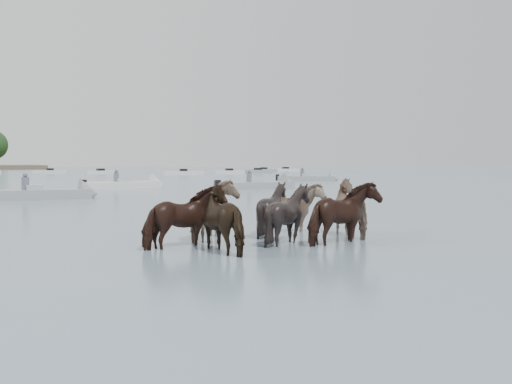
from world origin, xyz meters
name	(u,v)px	position (x,y,z in m)	size (l,w,h in m)	color
ground	(296,244)	(0.00, 0.00, 0.00)	(400.00, 400.00, 0.00)	slate
pony_herd	(276,216)	(-0.09, 0.80, 0.59)	(6.53, 3.88, 1.65)	black
swimming_pony	(301,198)	(7.91, 13.11, 0.10)	(0.72, 0.44, 0.44)	black
motorboat_b	(51,194)	(-2.95, 19.38, 0.22)	(5.97, 1.63, 1.92)	gray
motorboat_c	(133,185)	(3.70, 29.15, 0.22)	(5.87, 1.74, 1.92)	silver
motorboat_d	(265,185)	(11.69, 24.38, 0.22)	(6.07, 1.69, 1.92)	gray
motorboat_e	(314,179)	(23.15, 36.36, 0.22)	(6.03, 4.04, 1.92)	gray
distant_flotilla	(26,173)	(0.52, 78.28, 0.26)	(104.78, 21.41, 0.93)	silver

